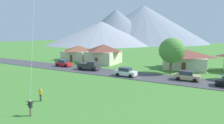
# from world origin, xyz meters

# --- Properties ---
(road_strip) EXTENTS (160.00, 6.89, 0.08)m
(road_strip) POSITION_xyz_m (0.00, 30.91, 0.04)
(road_strip) COLOR #424247
(road_strip) RESTS_ON ground
(mountain_far_west_ridge) EXTENTS (76.61, 76.61, 30.74)m
(mountain_far_west_ridge) POSITION_xyz_m (-63.75, 145.59, 15.37)
(mountain_far_west_ridge) COLOR slate
(mountain_far_west_ridge) RESTS_ON ground
(mountain_west_ridge) EXTENTS (121.11, 121.11, 36.71)m
(mountain_west_ridge) POSITION_xyz_m (-47.78, 173.64, 18.36)
(mountain_west_ridge) COLOR gray
(mountain_west_ridge) RESTS_ON ground
(mountain_far_east_ridge) EXTENTS (88.69, 88.69, 18.74)m
(mountain_far_east_ridge) POSITION_xyz_m (-67.57, 126.77, 9.37)
(mountain_far_east_ridge) COLOR #8E939E
(mountain_far_east_ridge) RESTS_ON ground
(house_left_center) EXTENTS (9.93, 7.73, 4.59)m
(house_left_center) POSITION_xyz_m (7.30, 43.41, 2.38)
(house_left_center) COLOR beige
(house_left_center) RESTS_ON ground
(house_right_center) EXTENTS (8.70, 8.28, 5.37)m
(house_right_center) POSITION_xyz_m (-14.27, 41.51, 2.78)
(house_right_center) COLOR beige
(house_right_center) RESTS_ON ground
(house_rightmost) EXTENTS (9.38, 8.48, 4.59)m
(house_rightmost) POSITION_xyz_m (-24.72, 43.63, 2.38)
(house_rightmost) COLOR beige
(house_rightmost) RESTS_ON ground
(tree_near_left) EXTENTS (5.16, 5.16, 7.47)m
(tree_near_left) POSITION_xyz_m (5.26, 36.13, 4.88)
(tree_near_left) COLOR brown
(tree_near_left) RESTS_ON ground
(parked_car_tan_west_end) EXTENTS (4.24, 2.16, 1.68)m
(parked_car_tan_west_end) POSITION_xyz_m (8.87, 31.59, 0.87)
(parked_car_tan_west_end) COLOR tan
(parked_car_tan_west_end) RESTS_ON road_strip
(parked_car_white_mid_west) EXTENTS (4.23, 2.13, 1.68)m
(parked_car_white_mid_west) POSITION_xyz_m (-2.02, 29.48, 0.87)
(parked_car_white_mid_west) COLOR white
(parked_car_white_mid_west) RESTS_ON road_strip
(parked_car_red_east_end) EXTENTS (4.21, 2.10, 1.68)m
(parked_car_red_east_end) POSITION_xyz_m (-20.41, 31.93, 0.87)
(parked_car_red_east_end) COLOR red
(parked_car_red_east_end) RESTS_ON road_strip
(pickup_truck_charcoal_west_side) EXTENTS (5.24, 2.40, 1.99)m
(pickup_truck_charcoal_west_side) POSITION_xyz_m (-11.90, 31.23, 1.06)
(pickup_truck_charcoal_west_side) COLOR #333338
(pickup_truck_charcoal_west_side) RESTS_ON road_strip
(watcher_person) EXTENTS (0.56, 0.24, 1.68)m
(watcher_person) POSITION_xyz_m (-5.68, 12.31, 0.88)
(watcher_person) COLOR #3D3D42
(watcher_person) RESTS_ON ground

